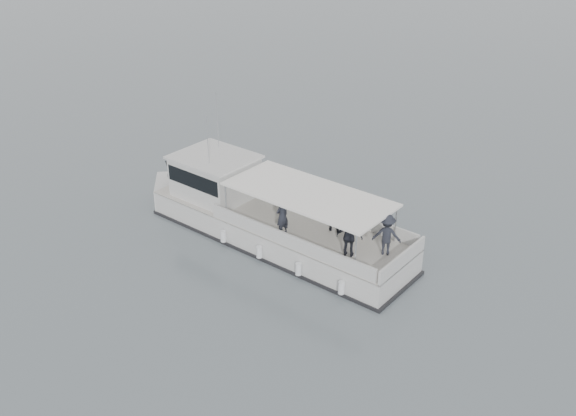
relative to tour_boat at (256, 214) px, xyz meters
The scene contains 2 objects.
ground 1.94m from the tour_boat, 70.96° to the right, with size 1400.00×1400.00×0.00m, color #515B5F.
tour_boat is the anchor object (origin of this frame).
Camera 1 is at (14.00, -14.66, 12.43)m, focal length 40.00 mm.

